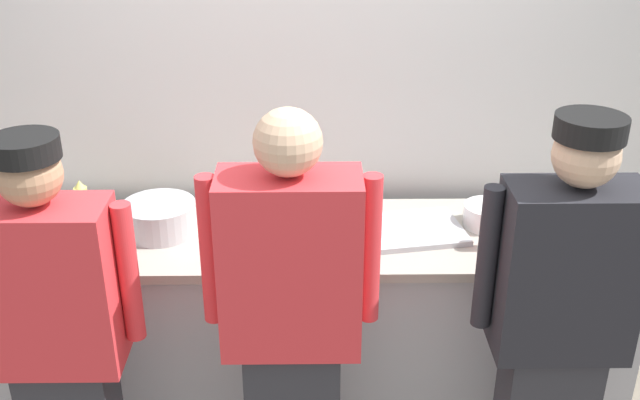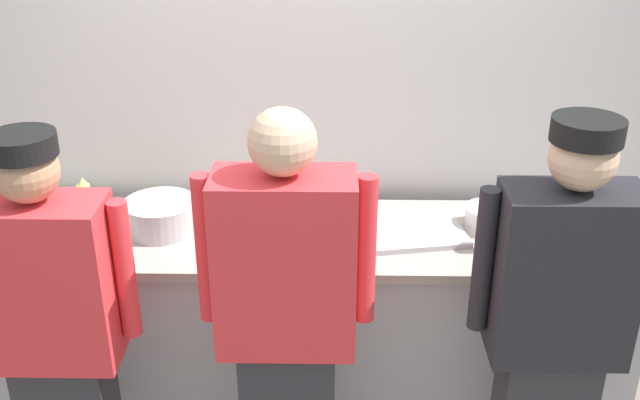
{
  "view_description": "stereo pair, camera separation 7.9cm",
  "coord_description": "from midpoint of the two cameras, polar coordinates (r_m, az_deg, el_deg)",
  "views": [
    {
      "loc": [
        0.04,
        -2.48,
        2.44
      ],
      "look_at": [
        0.07,
        0.33,
        1.1
      ],
      "focal_mm": 41.94,
      "sensor_mm": 36.0,
      "label": 1
    },
    {
      "loc": [
        0.12,
        -2.48,
        2.44
      ],
      "look_at": [
        0.07,
        0.33,
        1.1
      ],
      "focal_mm": 41.94,
      "sensor_mm": 36.0,
      "label": 2
    }
  ],
  "objects": [
    {
      "name": "deli_cup",
      "position": [
        3.36,
        -17.65,
        -1.71
      ],
      "size": [
        0.09,
        0.09,
        0.09
      ],
      "primitive_type": "cylinder",
      "color": "white",
      "rests_on": "prep_counter"
    },
    {
      "name": "squeeze_bottle_secondary",
      "position": [
        3.09,
        -4.27,
        -1.8
      ],
      "size": [
        0.06,
        0.06,
        0.21
      ],
      "color": "#E5E066",
      "rests_on": "prep_counter"
    },
    {
      "name": "chef_far_right",
      "position": [
        2.8,
        18.27,
        -9.33
      ],
      "size": [
        0.61,
        0.24,
        1.68
      ],
      "color": "#2D2D33",
      "rests_on": "ground"
    },
    {
      "name": "squeeze_bottle_spare",
      "position": [
        3.45,
        -16.87,
        0.06
      ],
      "size": [
        0.06,
        0.06,
        0.2
      ],
      "color": "#E5E066",
      "rests_on": "prep_counter"
    },
    {
      "name": "mixing_bowl_steel",
      "position": [
        3.28,
        -11.38,
        -1.17
      ],
      "size": [
        0.31,
        0.31,
        0.13
      ],
      "primitive_type": "cylinder",
      "color": "#B7BABF",
      "rests_on": "prep_counter"
    },
    {
      "name": "chefs_knife",
      "position": [
        3.28,
        18.58,
        -3.3
      ],
      "size": [
        0.28,
        0.03,
        0.02
      ],
      "color": "#B7BABF",
      "rests_on": "prep_counter"
    },
    {
      "name": "chef_near_left",
      "position": [
        2.83,
        -18.7,
        -9.75
      ],
      "size": [
        0.59,
        0.24,
        1.63
      ],
      "color": "#2D2D33",
      "rests_on": "ground"
    },
    {
      "name": "sheet_tray",
      "position": [
        3.23,
        6.96,
        -2.42
      ],
      "size": [
        0.57,
        0.42,
        0.02
      ],
      "primitive_type": "cube",
      "rotation": [
        0.0,
        0.0,
        0.17
      ],
      "color": "#B7BABF",
      "rests_on": "prep_counter"
    },
    {
      "name": "plate_stack_rear",
      "position": [
        3.34,
        13.45,
        -1.31
      ],
      "size": [
        0.21,
        0.21,
        0.1
      ],
      "color": "white",
      "rests_on": "prep_counter"
    },
    {
      "name": "prep_counter",
      "position": [
        3.46,
        -0.55,
        -9.32
      ],
      "size": [
        2.89,
        0.69,
        0.93
      ],
      "color": "#B2B2B7",
      "rests_on": "ground"
    },
    {
      "name": "chef_center",
      "position": [
        2.68,
        -1.71,
        -9.45
      ],
      "size": [
        0.62,
        0.24,
        1.71
      ],
      "color": "#2D2D33",
      "rests_on": "ground"
    },
    {
      "name": "squeeze_bottle_primary",
      "position": [
        3.13,
        13.73,
        -2.31
      ],
      "size": [
        0.06,
        0.06,
        0.19
      ],
      "color": "red",
      "rests_on": "prep_counter"
    },
    {
      "name": "wall_back",
      "position": [
        3.47,
        -0.41,
        7.98
      ],
      "size": [
        4.54,
        0.1,
        2.79
      ],
      "color": "silver",
      "rests_on": "ground"
    },
    {
      "name": "plate_stack_front",
      "position": [
        3.2,
        -0.27,
        -2.11
      ],
      "size": [
        0.22,
        0.22,
        0.06
      ],
      "color": "white",
      "rests_on": "prep_counter"
    },
    {
      "name": "ramekin_green_sauce",
      "position": [
        3.48,
        18.08,
        -1.2
      ],
      "size": [
        0.09,
        0.09,
        0.04
      ],
      "color": "white",
      "rests_on": "prep_counter"
    },
    {
      "name": "ramekin_red_sauce",
      "position": [
        3.23,
        -15.82,
        -3.13
      ],
      "size": [
        0.09,
        0.09,
        0.04
      ],
      "color": "white",
      "rests_on": "prep_counter"
    }
  ]
}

